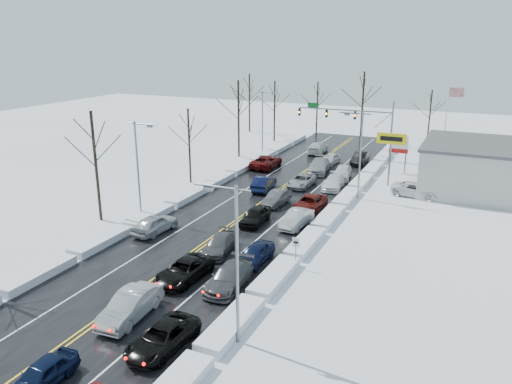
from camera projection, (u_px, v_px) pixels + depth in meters
The scene contains 44 objects.
ground at pixel (242, 217), 46.51m from camera, with size 160.00×160.00×0.00m, color white.
road_surface at pixel (251, 210), 48.25m from camera, with size 14.00×84.00×0.01m, color black.
snow_bank_left at pixel (184, 200), 51.25m from camera, with size 1.63×72.00×0.62m, color silver.
snow_bank_right at pixel (327, 222), 45.25m from camera, with size 1.63×72.00×0.62m, color silver.
traffic_signal_mast at pixel (354, 118), 67.85m from camera, with size 13.28×0.39×8.00m.
tires_plus_sign at pixel (391, 142), 54.78m from camera, with size 3.20×0.34×6.00m.
used_vehicles_sign at pixel (399, 147), 60.50m from camera, with size 2.20×0.22×4.65m.
speed_limit_sign at pixel (296, 247), 35.83m from camera, with size 0.55×0.09×2.35m.
flagpole at pixel (447, 118), 64.83m from camera, with size 1.87×1.20×10.00m.
streetlight_se at pixel (233, 253), 26.01m from camera, with size 3.20×0.25×9.00m.
streetlight_ne at pixel (359, 148), 50.35m from camera, with size 3.20×0.25×9.00m.
streetlight_sw at pixel (139, 162), 44.73m from camera, with size 3.20×0.25×9.00m.
streetlight_nw at pixel (264, 118), 69.06m from camera, with size 3.20×0.25×9.00m.
tree_left_b at pixel (94, 145), 43.75m from camera, with size 4.00×4.00×10.00m.
tree_left_c at pixel (189, 131), 55.84m from camera, with size 3.40×3.40×8.50m.
tree_left_d at pixel (238, 104), 67.87m from camera, with size 4.20×4.20×10.50m.
tree_left_e at pixel (275, 100), 78.35m from camera, with size 3.80×3.80×9.50m.
tree_far_a at pixel (249, 92), 86.30m from camera, with size 4.00×4.00×10.00m.
tree_far_b at pixel (317, 98), 82.64m from camera, with size 3.60×3.60×9.00m.
tree_far_c at pixel (363, 93), 77.33m from camera, with size 4.40×4.40×11.00m.
tree_far_d at pixel (431, 107), 75.21m from camera, with size 3.40×3.40×8.50m.
queued_car_1 at pixel (131, 318), 29.84m from camera, with size 1.73×4.95×1.63m, color #9C9FA4.
queued_car_2 at pixel (185, 279), 34.58m from camera, with size 2.31×5.01×1.39m, color black.
queued_car_3 at pixel (220, 252), 38.92m from camera, with size 1.85×4.55×1.32m, color #44474A.
queued_car_4 at pixel (255, 223), 44.92m from camera, with size 1.77×4.40×1.50m, color black.
queued_car_5 at pixel (277, 205), 49.92m from camera, with size 1.48×4.25×1.40m, color #3C3E41.
queued_car_6 at pixel (301, 186), 56.00m from camera, with size 2.23×4.84×1.34m, color #95979C.
queued_car_7 at pixel (319, 172), 61.85m from camera, with size 2.30×5.66×1.64m, color #96989D.
queued_car_8 at pixel (330, 164), 65.84m from camera, with size 1.66×4.13×1.41m, color silver.
queued_car_10 at pixel (163, 348), 26.94m from camera, with size 2.20×4.77×1.33m, color black.
queued_car_11 at pixel (229, 287), 33.53m from camera, with size 2.05×5.04×1.46m, color #45474A.
queued_car_12 at pixel (255, 263), 37.12m from camera, with size 1.71×4.24×1.45m, color black.
queued_car_13 at pixel (296, 227), 44.18m from camera, with size 1.56×4.47×1.47m, color #999BA0.
queued_car_14 at pixel (309, 210), 48.38m from camera, with size 2.33×5.06×1.41m, color #550F0B.
queued_car_15 at pixel (333, 188), 55.25m from camera, with size 1.97×4.85×1.41m, color white.
queued_car_16 at pixel (342, 179), 58.96m from camera, with size 1.90×4.73×1.61m, color silver.
queued_car_17 at pixel (360, 164), 65.89m from camera, with size 1.69×4.85×1.60m, color black.
oncoming_car_0 at pixel (264, 190), 54.73m from camera, with size 1.66×4.77×1.57m, color black.
oncoming_car_1 at pixel (266, 168), 64.05m from camera, with size 2.69×5.82×1.62m, color #530B0B.
oncoming_car_2 at pixel (318, 153), 72.05m from camera, with size 2.23×5.50×1.59m, color silver.
oncoming_car_3 at pixel (156, 232), 42.88m from camera, with size 1.87×4.64×1.58m, color #A8AAB0.
parked_car_0 at pixel (416, 196), 52.49m from camera, with size 2.43×5.27×1.46m, color white.
parked_car_1 at pixel (446, 197), 52.47m from camera, with size 1.90×4.68×1.36m, color #4F110A.
parked_car_2 at pixel (433, 179), 58.72m from camera, with size 1.85×4.60×1.57m, color black.
Camera 1 is at (19.24, -39.26, 16.09)m, focal length 35.00 mm.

